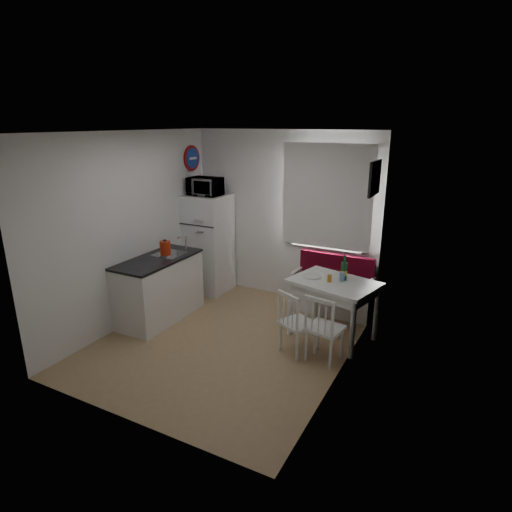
# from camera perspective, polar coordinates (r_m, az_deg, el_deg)

# --- Properties ---
(floor) EXTENTS (3.00, 3.50, 0.02)m
(floor) POSITION_cam_1_polar(r_m,az_deg,el_deg) (5.65, -3.87, -11.18)
(floor) COLOR #A18255
(floor) RESTS_ON ground
(ceiling) EXTENTS (3.00, 3.50, 0.02)m
(ceiling) POSITION_cam_1_polar(r_m,az_deg,el_deg) (4.96, -4.51, 16.21)
(ceiling) COLOR white
(ceiling) RESTS_ON wall_back
(wall_back) EXTENTS (3.00, 0.02, 2.60)m
(wall_back) POSITION_cam_1_polar(r_m,az_deg,el_deg) (6.66, 3.75, 5.28)
(wall_back) COLOR white
(wall_back) RESTS_ON floor
(wall_front) EXTENTS (3.00, 0.02, 2.60)m
(wall_front) POSITION_cam_1_polar(r_m,az_deg,el_deg) (3.86, -17.91, -4.82)
(wall_front) COLOR white
(wall_front) RESTS_ON floor
(wall_left) EXTENTS (0.02, 3.50, 2.60)m
(wall_left) POSITION_cam_1_polar(r_m,az_deg,el_deg) (6.05, -16.39, 3.34)
(wall_left) COLOR white
(wall_left) RESTS_ON floor
(wall_right) EXTENTS (0.02, 3.50, 2.60)m
(wall_right) POSITION_cam_1_polar(r_m,az_deg,el_deg) (4.58, 12.05, -0.81)
(wall_right) COLOR white
(wall_right) RESTS_ON floor
(window) EXTENTS (1.22, 0.06, 1.47)m
(window) POSITION_cam_1_polar(r_m,az_deg,el_deg) (6.33, 9.55, 7.42)
(window) COLOR white
(window) RESTS_ON wall_back
(curtain) EXTENTS (1.35, 0.02, 1.50)m
(curtain) POSITION_cam_1_polar(r_m,az_deg,el_deg) (6.25, 9.37, 7.78)
(curtain) COLOR white
(curtain) RESTS_ON wall_back
(kitchen_counter) EXTENTS (0.62, 1.32, 1.16)m
(kitchen_counter) POSITION_cam_1_polar(r_m,az_deg,el_deg) (6.22, -12.72, -4.17)
(kitchen_counter) COLOR white
(kitchen_counter) RESTS_ON floor
(wall_sign) EXTENTS (0.03, 0.40, 0.40)m
(wall_sign) POSITION_cam_1_polar(r_m,az_deg,el_deg) (7.00, -8.50, 12.77)
(wall_sign) COLOR navy
(wall_sign) RESTS_ON wall_left
(picture_frame) EXTENTS (0.04, 0.52, 0.42)m
(picture_frame) POSITION_cam_1_polar(r_m,az_deg,el_deg) (5.47, 15.52, 9.98)
(picture_frame) COLOR black
(picture_frame) RESTS_ON wall_right
(bench) EXTENTS (1.18, 0.45, 0.84)m
(bench) POSITION_cam_1_polar(r_m,az_deg,el_deg) (6.44, 10.13, -4.92)
(bench) COLOR white
(bench) RESTS_ON floor
(dining_table) EXTENTS (1.19, 0.96, 0.78)m
(dining_table) POSITION_cam_1_polar(r_m,az_deg,el_deg) (5.53, 10.36, -4.18)
(dining_table) COLOR white
(dining_table) RESTS_ON floor
(chair_left) EXTENTS (0.50, 0.51, 0.43)m
(chair_left) POSITION_cam_1_polar(r_m,az_deg,el_deg) (5.11, 5.30, -8.19)
(chair_left) COLOR white
(chair_left) RESTS_ON floor
(chair_right) EXTENTS (0.44, 0.43, 0.45)m
(chair_right) POSITION_cam_1_polar(r_m,az_deg,el_deg) (5.00, 8.91, -8.74)
(chair_right) COLOR white
(chair_right) RESTS_ON floor
(fridge) EXTENTS (0.64, 0.64, 1.60)m
(fridge) POSITION_cam_1_polar(r_m,az_deg,el_deg) (7.04, -6.32, 1.67)
(fridge) COLOR white
(fridge) RESTS_ON floor
(microwave) EXTENTS (0.51, 0.34, 0.28)m
(microwave) POSITION_cam_1_polar(r_m,az_deg,el_deg) (6.80, -6.83, 9.19)
(microwave) COLOR white
(microwave) RESTS_ON fridge
(kettle) EXTENTS (0.18, 0.18, 0.24)m
(kettle) POSITION_cam_1_polar(r_m,az_deg,el_deg) (6.10, -12.00, 1.04)
(kettle) COLOR #A8250D
(kettle) RESTS_ON kitchen_counter
(wine_bottle) EXTENTS (0.08, 0.08, 0.33)m
(wine_bottle) POSITION_cam_1_polar(r_m,az_deg,el_deg) (5.51, 11.68, -1.53)
(wine_bottle) COLOR #164523
(wine_bottle) RESTS_ON dining_table
(drinking_glass_orange) EXTENTS (0.05, 0.05, 0.09)m
(drinking_glass_orange) POSITION_cam_1_polar(r_m,az_deg,el_deg) (5.45, 9.77, -2.96)
(drinking_glass_orange) COLOR #C37E20
(drinking_glass_orange) RESTS_ON dining_table
(drinking_glass_blue) EXTENTS (0.07, 0.07, 0.11)m
(drinking_glass_blue) POSITION_cam_1_polar(r_m,az_deg,el_deg) (5.50, 11.39, -2.75)
(drinking_glass_blue) COLOR #7090BF
(drinking_glass_blue) RESTS_ON dining_table
(plate) EXTENTS (0.24, 0.24, 0.02)m
(plate) POSITION_cam_1_polar(r_m,az_deg,el_deg) (5.60, 7.55, -2.69)
(plate) COLOR white
(plate) RESTS_ON dining_table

